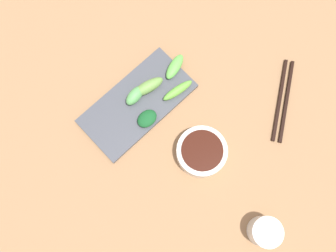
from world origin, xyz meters
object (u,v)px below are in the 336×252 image
Objects in this scene: serving_plate at (137,103)px; tea_cup at (265,232)px; sauce_bowl at (200,153)px; chopsticks at (283,100)px.

tea_cup is (-0.45, 0.00, 0.03)m from serving_plate.
serving_plate is at bearing -0.02° from tea_cup.
tea_cup reaches higher than sauce_bowl.
serving_plate is at bearing 6.52° from sauce_bowl.
sauce_bowl is 0.21m from serving_plate.
sauce_bowl is at bearing 45.81° from chopsticks.
chopsticks is at bearing -56.72° from tea_cup.
serving_plate is 1.46× the size of chopsticks.
serving_plate is 4.20× the size of tea_cup.
sauce_bowl reaches higher than chopsticks.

